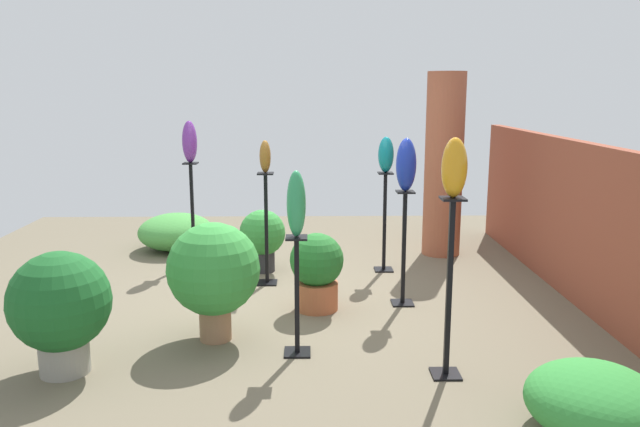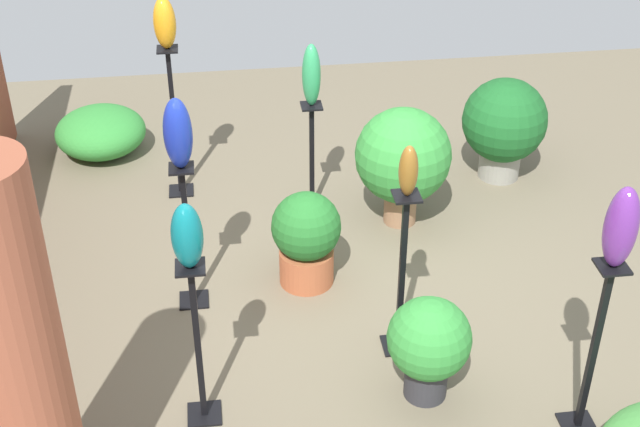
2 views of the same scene
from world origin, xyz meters
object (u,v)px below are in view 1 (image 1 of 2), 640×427
art_vase_jade (296,204)px  art_vase_bronze (265,157)px  art_vase_amber (454,168)px  pedestal_bronze (266,234)px  pedestal_teal (384,226)px  potted_plant_walkway_edge (262,236)px  pedestal_violet (193,217)px  art_vase_cobalt (406,165)px  pedestal_amber (449,296)px  potted_plant_back_center (60,305)px  art_vase_teal (386,155)px  brick_pillar (444,165)px  potted_plant_front_left (317,269)px  potted_plant_mid_left (214,271)px  pedestal_jade (297,302)px  art_vase_violet (190,142)px  pedestal_cobalt (404,253)px

art_vase_jade → art_vase_bronze: (-1.74, -0.34, 0.16)m
art_vase_amber → art_vase_bronze: art_vase_amber is taller
pedestal_bronze → pedestal_teal: pedestal_bronze is taller
art_vase_bronze → potted_plant_walkway_edge: 1.02m
pedestal_violet → art_vase_cobalt: size_ratio=2.43×
pedestal_amber → potted_plant_back_center: (-0.09, -2.69, -0.08)m
potted_plant_back_center → art_vase_teal: bearing=134.2°
brick_pillar → pedestal_violet: (0.33, -2.93, -0.56)m
potted_plant_front_left → potted_plant_back_center: (1.26, -1.80, 0.12)m
pedestal_amber → potted_plant_mid_left: size_ratio=1.33×
pedestal_jade → art_vase_amber: 1.54m
art_vase_amber → art_vase_cobalt: (-1.48, -0.08, -0.16)m
pedestal_bronze → art_vase_bronze: bearing=-90.0°
pedestal_jade → potted_plant_front_left: 0.98m
pedestal_bronze → potted_plant_front_left: pedestal_bronze is taller
pedestal_jade → potted_plant_walkway_edge: pedestal_jade is taller
pedestal_bronze → art_vase_jade: (1.74, 0.34, 0.63)m
art_vase_jade → potted_plant_walkway_edge: bearing=-169.2°
art_vase_bronze → art_vase_violet: art_vase_violet is taller
art_vase_cobalt → pedestal_jade: bearing=-41.4°
pedestal_violet → pedestal_teal: bearing=80.2°
potted_plant_front_left → art_vase_violet: bearing=-138.8°
art_vase_amber → art_vase_jade: bearing=-110.2°
art_vase_jade → art_vase_bronze: art_vase_bronze is taller
art_vase_amber → art_vase_jade: 1.16m
art_vase_cobalt → potted_plant_front_left: bearing=-80.9°
pedestal_cobalt → pedestal_bronze: bearing=-116.4°
potted_plant_mid_left → art_vase_amber: bearing=68.6°
pedestal_amber → pedestal_jade: size_ratio=1.39×
potted_plant_front_left → potted_plant_back_center: 2.20m
potted_plant_walkway_edge → pedestal_jade: bearing=10.8°
pedestal_violet → potted_plant_back_center: size_ratio=1.32×
pedestal_amber → potted_plant_walkway_edge: size_ratio=1.85×
brick_pillar → potted_plant_walkway_edge: brick_pillar is taller
art_vase_jade → potted_plant_front_left: (-0.96, 0.16, -0.78)m
pedestal_cobalt → potted_plant_front_left: size_ratio=1.51×
art_vase_violet → potted_plant_front_left: size_ratio=0.66×
art_vase_bronze → art_vase_teal: 1.34m
pedestal_bronze → potted_plant_walkway_edge: size_ratio=1.68×
art_vase_cobalt → potted_plant_front_left: (0.13, -0.80, -0.93)m
potted_plant_walkway_edge → potted_plant_back_center: size_ratio=0.78×
art_vase_jade → art_vase_bronze: 1.78m
art_vase_cobalt → potted_plant_mid_left: bearing=-63.5°
art_vase_bronze → art_vase_violet: 1.22m
pedestal_teal → potted_plant_mid_left: bearing=-39.6°
pedestal_violet → potted_plant_walkway_edge: bearing=65.3°
potted_plant_walkway_edge → pedestal_violet: bearing=-114.7°
art_vase_violet → pedestal_jade: bearing=25.8°
art_vase_cobalt → potted_plant_back_center: size_ratio=0.54×
brick_pillar → potted_plant_mid_left: 3.55m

